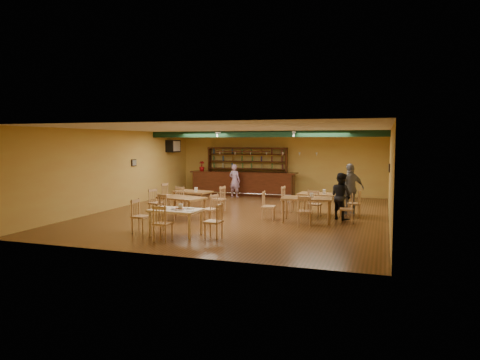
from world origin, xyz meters
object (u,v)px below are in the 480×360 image
(bar_counter, at_px, (243,184))
(patron_bar, at_px, (235,181))
(dining_table_b, at_px, (320,204))
(dining_table_a, at_px, (193,200))
(dining_table_d, at_px, (307,210))
(patron_right_a, at_px, (341,196))
(near_table, at_px, (176,222))
(dining_table_c, at_px, (182,208))

(bar_counter, xyz_separation_m, patron_bar, (-0.14, -0.83, 0.20))
(dining_table_b, xyz_separation_m, patron_bar, (-4.42, 3.59, 0.39))
(bar_counter, relative_size, dining_table_a, 3.73)
(dining_table_d, relative_size, patron_bar, 1.03)
(dining_table_d, relative_size, patron_right_a, 1.01)
(near_table, bearing_deg, patron_bar, 100.47)
(near_table, bearing_deg, dining_table_a, 111.31)
(dining_table_b, bearing_deg, dining_table_d, -90.38)
(patron_right_a, bearing_deg, dining_table_b, -5.05)
(dining_table_a, bearing_deg, dining_table_b, 13.10)
(bar_counter, distance_m, dining_table_d, 7.26)
(bar_counter, distance_m, near_table, 9.22)
(near_table, bearing_deg, bar_counter, 98.86)
(near_table, distance_m, patron_right_a, 5.66)
(dining_table_a, xyz_separation_m, near_table, (1.53, -4.45, 0.02))
(dining_table_d, bearing_deg, bar_counter, 119.57)
(dining_table_b, height_order, patron_right_a, patron_right_a)
(dining_table_a, relative_size, patron_right_a, 0.90)
(bar_counter, relative_size, near_table, 3.83)
(dining_table_c, bearing_deg, patron_bar, 110.11)
(bar_counter, relative_size, dining_table_b, 3.49)
(dining_table_c, relative_size, near_table, 1.11)
(bar_counter, relative_size, dining_table_c, 3.44)
(dining_table_c, height_order, patron_bar, patron_bar)
(dining_table_c, bearing_deg, near_table, -50.34)
(bar_counter, distance_m, dining_table_c, 6.91)
(dining_table_b, distance_m, near_table, 5.75)
(dining_table_a, height_order, dining_table_d, dining_table_d)
(dining_table_a, height_order, patron_bar, patron_bar)
(patron_bar, bearing_deg, bar_counter, -88.02)
(dining_table_b, height_order, dining_table_d, dining_table_d)
(dining_table_a, relative_size, dining_table_b, 0.94)
(dining_table_a, xyz_separation_m, dining_table_b, (4.76, 0.30, 0.02))
(dining_table_c, bearing_deg, dining_table_a, 123.13)
(dining_table_b, relative_size, dining_table_c, 0.99)
(dining_table_b, relative_size, patron_bar, 0.97)
(dining_table_d, bearing_deg, dining_table_a, 159.51)
(bar_counter, distance_m, dining_table_b, 6.15)
(dining_table_c, distance_m, patron_bar, 6.10)
(dining_table_a, bearing_deg, dining_table_d, -6.22)
(dining_table_a, height_order, patron_right_a, patron_right_a)
(dining_table_b, bearing_deg, bar_counter, 140.46)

